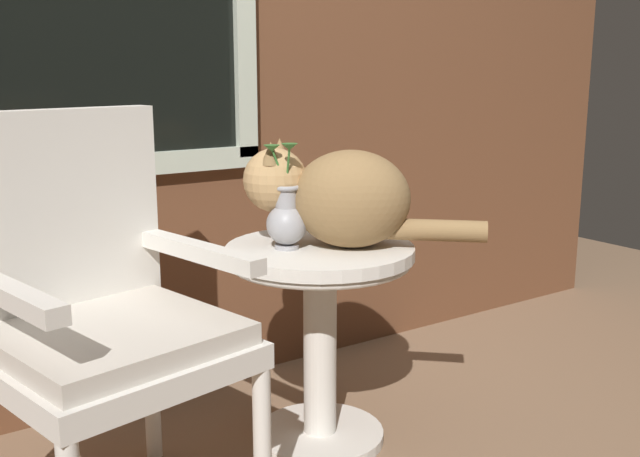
% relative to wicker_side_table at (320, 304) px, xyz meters
% --- Properties ---
extents(back_wall, '(4.00, 0.07, 2.60)m').
position_rel_wicker_side_table_xyz_m(back_wall, '(-0.06, 0.59, 0.88)').
color(back_wall, brown).
rests_on(back_wall, ground_plane).
extents(wicker_side_table, '(0.54, 0.54, 0.60)m').
position_rel_wicker_side_table_xyz_m(wicker_side_table, '(0.00, 0.00, 0.00)').
color(wicker_side_table, silver).
rests_on(wicker_side_table, ground_plane).
extents(wicker_chair, '(0.62, 0.61, 0.99)m').
position_rel_wicker_side_table_xyz_m(wicker_chair, '(-0.65, -0.02, 0.12)').
color(wicker_chair, silver).
rests_on(wicker_chair, ground_plane).
extents(cat, '(0.54, 0.51, 0.30)m').
position_rel_wicker_side_table_xyz_m(cat, '(0.04, -0.03, 0.32)').
color(cat, olive).
rests_on(cat, wicker_side_table).
extents(pewter_vase_with_ivy, '(0.12, 0.12, 0.30)m').
position_rel_wicker_side_table_xyz_m(pewter_vase_with_ivy, '(-0.10, 0.02, 0.26)').
color(pewter_vase_with_ivy, '#99999E').
rests_on(pewter_vase_with_ivy, wicker_side_table).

